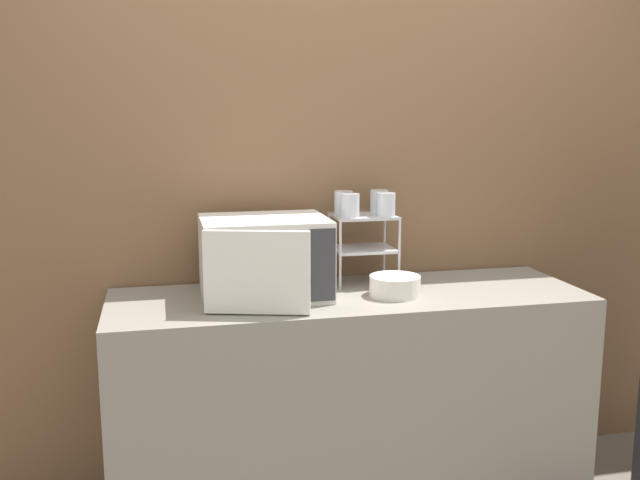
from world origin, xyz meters
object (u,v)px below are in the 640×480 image
glass_front_right (386,205)px  dish_rack (363,234)px  microwave (264,258)px  glass_back_left (343,202)px  glass_front_left (350,205)px  glass_back_right (379,201)px  bowl (395,286)px

glass_front_right → dish_rack: bearing=142.1°
microwave → dish_rack: size_ratio=1.76×
glass_front_right → glass_back_left: 0.18m
glass_front_left → glass_back_left: 0.10m
dish_rack → glass_back_left: (-0.07, 0.05, 0.13)m
glass_front_left → glass_back_right: size_ratio=1.00×
glass_back_left → glass_front_right: bearing=-35.2°
microwave → glass_front_right: size_ratio=5.32×
glass_back_right → glass_back_left: 0.16m
dish_rack → bowl: dish_rack is taller
glass_front_left → glass_back_left: same height
dish_rack → bowl: size_ratio=1.45×
glass_front_left → glass_front_right: (0.15, -0.01, 0.00)m
glass_front_right → glass_back_left: bearing=144.8°
glass_front_left → bowl: (0.13, -0.18, -0.30)m
bowl → glass_front_left: bearing=127.1°
glass_back_right → bowl: 0.41m
dish_rack → glass_back_right: 0.16m
dish_rack → glass_back_right: size_ratio=3.02×
glass_back_left → bowl: glass_back_left is taller
glass_back_right → glass_back_left: (-0.16, -0.01, 0.00)m
glass_back_right → bowl: bearing=-94.1°
glass_back_left → bowl: (0.14, -0.28, -0.30)m
dish_rack → glass_back_left: glass_back_left is taller
glass_back_right → glass_front_right: bearing=-93.1°
dish_rack → glass_back_left: size_ratio=3.02×
glass_front_left → glass_front_right: 0.15m
glass_front_left → glass_front_right: size_ratio=1.00×
glass_back_right → dish_rack: bearing=-147.5°
microwave → dish_rack: (0.44, 0.14, 0.05)m
glass_front_left → glass_front_right: same height
glass_front_right → bowl: bearing=-94.8°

